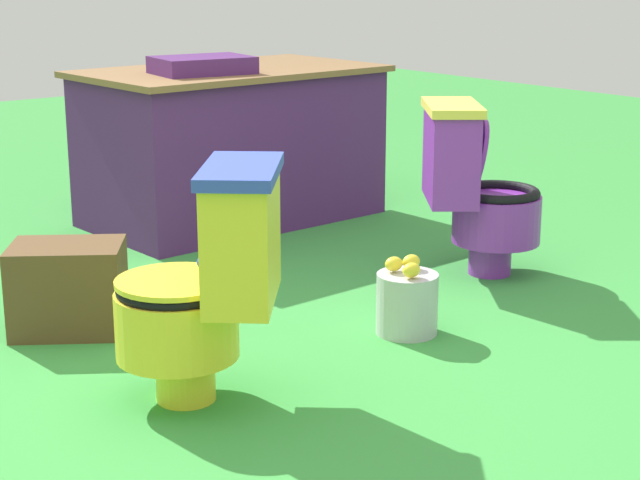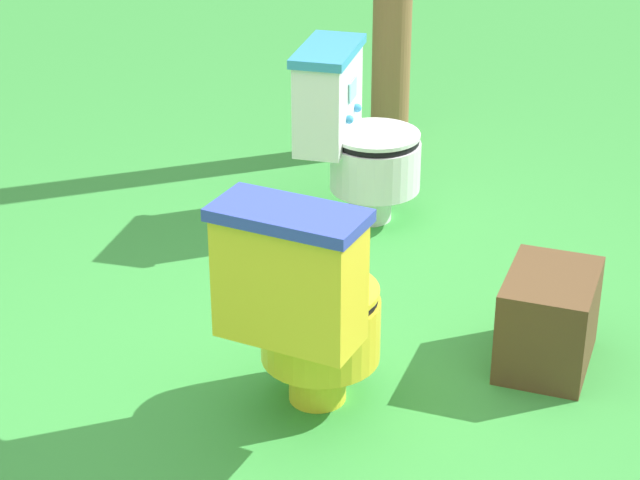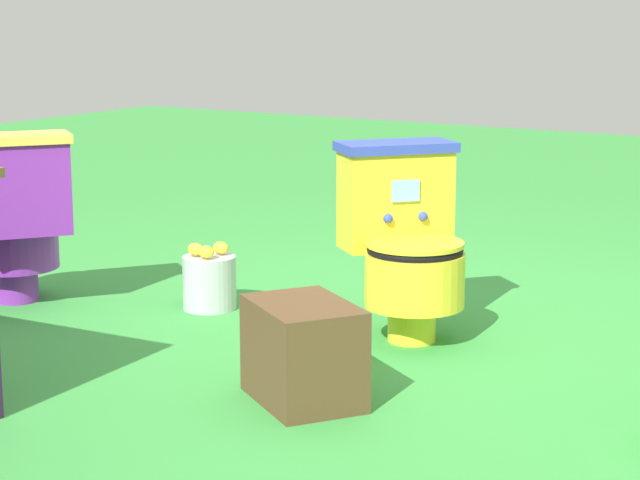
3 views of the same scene
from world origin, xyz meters
TOP-DOWN VIEW (x-y plane):
  - ground at (0.00, 0.00)m, footprint 14.00×14.00m
  - toilet_yellow at (-0.06, -0.04)m, footprint 0.64×0.62m
  - toilet_white at (-1.38, 0.47)m, footprint 0.59×0.62m
  - small_crate at (-0.13, 0.78)m, footprint 0.48×0.45m

SIDE VIEW (x-z plane):
  - ground at x=0.00m, z-range 0.00..0.00m
  - small_crate at x=-0.13m, z-range 0.00..0.32m
  - toilet_yellow at x=-0.06m, z-range 0.01..0.73m
  - toilet_white at x=-1.38m, z-range 0.01..0.73m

